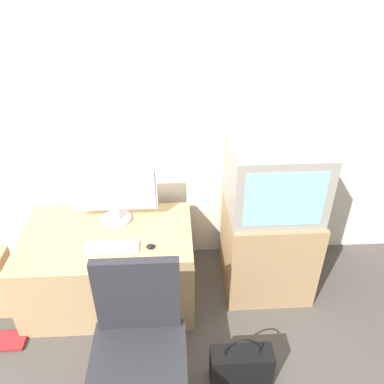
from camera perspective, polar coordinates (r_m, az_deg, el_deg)
wall_back at (r=2.66m, az=-9.85°, el=12.95°), size 4.40×0.05×2.60m
desk at (r=2.80m, az=-12.27°, el=-10.88°), size 1.16×0.75×0.55m
side_stand at (r=2.85m, az=11.30°, el=-8.10°), size 0.61×0.58×0.68m
main_monitor at (r=2.64m, az=-11.87°, el=-0.44°), size 0.60×0.21×0.41m
keyboard at (r=2.51m, az=-12.13°, el=-8.24°), size 0.35×0.12×0.01m
mouse at (r=2.46m, az=-6.31°, el=-8.24°), size 0.06×0.04×0.03m
crt_tv at (r=2.53m, az=12.40°, el=2.22°), size 0.60×0.55×0.48m
office_chair at (r=2.15m, az=-8.03°, el=-23.27°), size 0.50×0.50×0.90m
cardboard_box_lower at (r=3.06m, az=-27.14°, el=-13.74°), size 0.25×0.19×0.27m
handbag at (r=2.42m, az=7.47°, el=-24.81°), size 0.36×0.13×0.38m
book at (r=2.91m, az=-26.11°, el=-19.70°), size 0.22×0.15×0.02m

